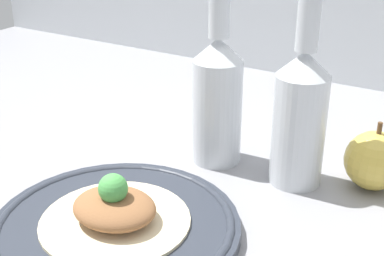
{
  "coord_description": "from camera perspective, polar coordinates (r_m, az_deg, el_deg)",
  "views": [
    {
      "loc": [
        30.58,
        -50.31,
        36.36
      ],
      "look_at": [
        0.46,
        -0.35,
        9.87
      ],
      "focal_mm": 50.0,
      "sensor_mm": 36.0,
      "label": 1
    }
  ],
  "objects": [
    {
      "name": "ground_plane",
      "position": [
        0.7,
        -0.17,
        -8.67
      ],
      "size": [
        180.0,
        110.0,
        4.0
      ],
      "primitive_type": "cube",
      "color": "gray"
    },
    {
      "name": "cider_bottle_right",
      "position": [
        0.7,
        11.48,
        1.88
      ],
      "size": [
        6.94,
        6.94,
        28.21
      ],
      "color": "silver",
      "rests_on": "ground_plane"
    },
    {
      "name": "cider_bottle_left",
      "position": [
        0.74,
        2.74,
        3.76
      ],
      "size": [
        6.94,
        6.94,
        28.21
      ],
      "color": "silver",
      "rests_on": "ground_plane"
    },
    {
      "name": "plated_food",
      "position": [
        0.61,
        -8.26,
        -8.64
      ],
      "size": [
        17.09,
        17.09,
        6.14
      ],
      "color": "beige",
      "rests_on": "plate"
    },
    {
      "name": "apple",
      "position": [
        0.73,
        18.89,
        -3.29
      ],
      "size": [
        7.8,
        7.8,
        9.3
      ],
      "color": "gold",
      "rests_on": "ground_plane"
    },
    {
      "name": "plate",
      "position": [
        0.62,
        -8.14,
        -10.38
      ],
      "size": [
        28.47,
        28.47,
        1.94
      ],
      "color": "#2D333D",
      "rests_on": "ground_plane"
    }
  ]
}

